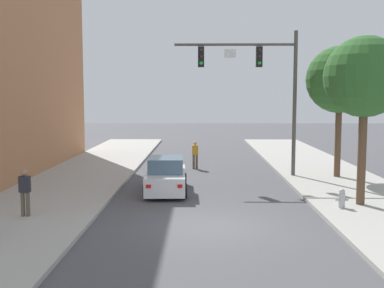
% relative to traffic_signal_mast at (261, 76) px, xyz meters
% --- Properties ---
extents(ground_plane, '(120.00, 120.00, 0.00)m').
position_rel_traffic_signal_mast_xyz_m(ground_plane, '(-2.82, -9.32, -5.33)').
color(ground_plane, '#4C4C51').
extents(sidewalk_left, '(5.00, 60.00, 0.15)m').
position_rel_traffic_signal_mast_xyz_m(sidewalk_left, '(-9.32, -9.32, -5.26)').
color(sidewalk_left, '#A8A59E').
rests_on(sidewalk_left, ground).
extents(traffic_signal_mast, '(6.35, 0.38, 7.50)m').
position_rel_traffic_signal_mast_xyz_m(traffic_signal_mast, '(0.00, 0.00, 0.00)').
color(traffic_signal_mast, '#514C47').
rests_on(traffic_signal_mast, sidewalk_right).
extents(car_lead_white, '(1.94, 4.29, 1.60)m').
position_rel_traffic_signal_mast_xyz_m(car_lead_white, '(-4.66, -3.82, -4.61)').
color(car_lead_white, silver).
rests_on(car_lead_white, ground).
extents(pedestrian_sidewalk_left_walker, '(0.36, 0.22, 1.64)m').
position_rel_traffic_signal_mast_xyz_m(pedestrian_sidewalk_left_walker, '(-9.21, -8.68, -4.27)').
color(pedestrian_sidewalk_left_walker, brown).
rests_on(pedestrian_sidewalk_left_walker, sidewalk_left).
extents(pedestrian_crossing_road, '(0.36, 0.22, 1.64)m').
position_rel_traffic_signal_mast_xyz_m(pedestrian_crossing_road, '(-3.42, 3.03, -4.42)').
color(pedestrian_crossing_road, brown).
rests_on(pedestrian_crossing_road, ground).
extents(fire_hydrant, '(0.48, 0.24, 0.72)m').
position_rel_traffic_signal_mast_xyz_m(fire_hydrant, '(2.15, -7.25, -4.82)').
color(fire_hydrant, '#B2B2B7').
rests_on(fire_hydrant, sidewalk_right).
extents(street_tree_nearest, '(3.06, 3.06, 6.41)m').
position_rel_traffic_signal_mast_xyz_m(street_tree_nearest, '(3.04, -6.66, -0.34)').
color(street_tree_nearest, brown).
rests_on(street_tree_nearest, sidewalk_right).
extents(street_tree_second, '(3.42, 3.42, 6.71)m').
position_rel_traffic_signal_mast_xyz_m(street_tree_second, '(3.98, -0.35, -0.21)').
color(street_tree_second, brown).
rests_on(street_tree_second, sidewalk_right).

